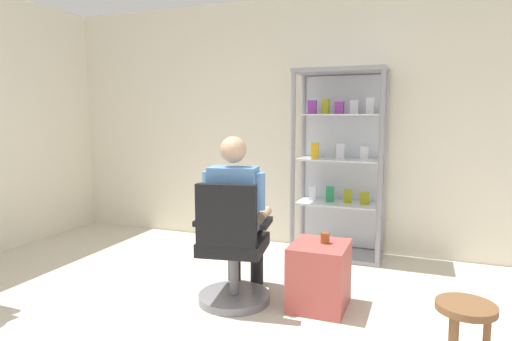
{
  "coord_description": "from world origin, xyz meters",
  "views": [
    {
      "loc": [
        1.2,
        -1.73,
        1.45
      ],
      "look_at": [
        -0.07,
        1.59,
        1.0
      ],
      "focal_mm": 30.92,
      "sensor_mm": 36.0,
      "label": 1
    }
  ],
  "objects_px": {
    "office_chair": "(232,255)",
    "tea_glass": "(325,238)",
    "seated_shopkeeper": "(237,209)",
    "storage_crate": "(319,275)",
    "display_cabinet_main": "(340,162)",
    "wooden_stool": "(465,319)"
  },
  "relations": [
    {
      "from": "tea_glass",
      "to": "office_chair",
      "type": "bearing_deg",
      "value": -160.43
    },
    {
      "from": "office_chair",
      "to": "display_cabinet_main",
      "type": "bearing_deg",
      "value": 71.0
    },
    {
      "from": "display_cabinet_main",
      "to": "storage_crate",
      "type": "relative_size",
      "value": 3.89
    },
    {
      "from": "display_cabinet_main",
      "to": "storage_crate",
      "type": "distance_m",
      "value": 1.51
    },
    {
      "from": "display_cabinet_main",
      "to": "storage_crate",
      "type": "height_order",
      "value": "display_cabinet_main"
    },
    {
      "from": "display_cabinet_main",
      "to": "seated_shopkeeper",
      "type": "xyz_separation_m",
      "value": [
        -0.55,
        -1.37,
        -0.25
      ]
    },
    {
      "from": "office_chair",
      "to": "tea_glass",
      "type": "height_order",
      "value": "office_chair"
    },
    {
      "from": "office_chair",
      "to": "seated_shopkeeper",
      "type": "relative_size",
      "value": 0.74
    },
    {
      "from": "office_chair",
      "to": "seated_shopkeeper",
      "type": "bearing_deg",
      "value": 99.27
    },
    {
      "from": "office_chair",
      "to": "wooden_stool",
      "type": "relative_size",
      "value": 2.27
    },
    {
      "from": "office_chair",
      "to": "tea_glass",
      "type": "distance_m",
      "value": 0.72
    },
    {
      "from": "display_cabinet_main",
      "to": "wooden_stool",
      "type": "xyz_separation_m",
      "value": [
        1.05,
        -1.93,
        -0.63
      ]
    },
    {
      "from": "storage_crate",
      "to": "wooden_stool",
      "type": "distance_m",
      "value": 1.13
    },
    {
      "from": "seated_shopkeeper",
      "to": "storage_crate",
      "type": "relative_size",
      "value": 2.64
    },
    {
      "from": "office_chair",
      "to": "storage_crate",
      "type": "height_order",
      "value": "office_chair"
    },
    {
      "from": "office_chair",
      "to": "storage_crate",
      "type": "bearing_deg",
      "value": 17.99
    },
    {
      "from": "seated_shopkeeper",
      "to": "storage_crate",
      "type": "height_order",
      "value": "seated_shopkeeper"
    },
    {
      "from": "display_cabinet_main",
      "to": "wooden_stool",
      "type": "bearing_deg",
      "value": -61.39
    },
    {
      "from": "wooden_stool",
      "to": "storage_crate",
      "type": "bearing_deg",
      "value": 147.55
    },
    {
      "from": "display_cabinet_main",
      "to": "seated_shopkeeper",
      "type": "distance_m",
      "value": 1.5
    },
    {
      "from": "seated_shopkeeper",
      "to": "tea_glass",
      "type": "height_order",
      "value": "seated_shopkeeper"
    },
    {
      "from": "display_cabinet_main",
      "to": "tea_glass",
      "type": "bearing_deg",
      "value": -84.09
    }
  ]
}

